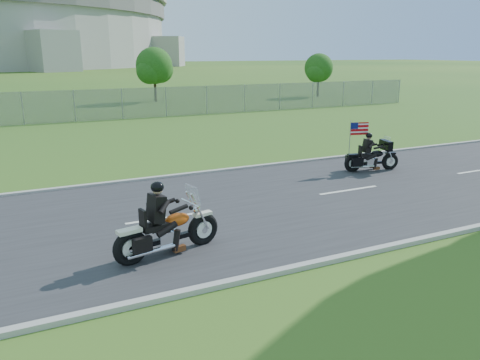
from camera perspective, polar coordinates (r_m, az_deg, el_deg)
name	(u,v)px	position (r m, az deg, el deg)	size (l,w,h in m)	color
ground	(235,209)	(13.29, -0.62, -3.53)	(420.00, 420.00, 0.00)	#1E4A17
road	(235,208)	(13.28, -0.62, -3.45)	(120.00, 8.00, 0.04)	#28282B
curb_north	(188,175)	(16.89, -6.38, 0.67)	(120.00, 0.18, 0.12)	#9E9B93
curb_south	(316,263)	(10.00, 9.28, -10.01)	(120.00, 0.18, 0.12)	#9E9B93
fence	(23,108)	(31.60, -24.98, 7.93)	(60.00, 0.03, 2.00)	gray
tree_fence_near	(155,68)	(43.00, -10.37, 13.33)	(3.52, 3.28, 4.75)	#382316
tree_fence_far	(319,69)	(48.00, 9.58, 13.15)	(3.08, 2.87, 4.20)	#382316
motorcycle_lead	(166,232)	(10.28, -8.95, -6.30)	(2.53, 0.95, 1.72)	black
motorcycle_follow	(372,158)	(18.00, 15.75, 2.58)	(2.14, 0.92, 1.81)	black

